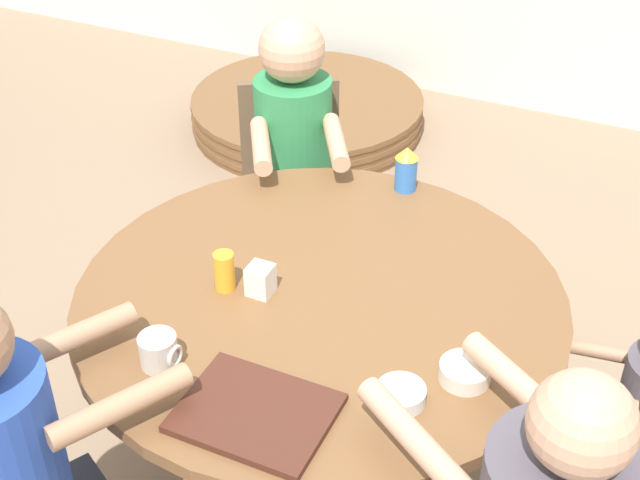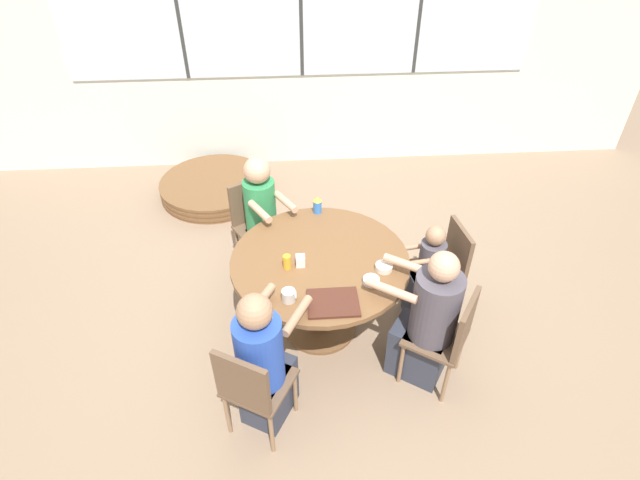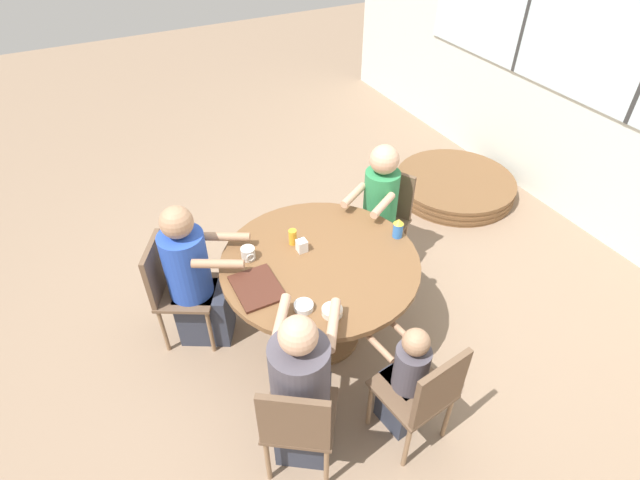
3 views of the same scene
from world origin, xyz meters
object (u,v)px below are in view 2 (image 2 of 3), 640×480
object	(u,v)px
chair_for_man_teal_shirt	(450,334)
bowl_white_shallow	(384,267)
chair_for_man_blue_shirt	(255,218)
chair_for_woman_green_shirt	(251,386)
bowl_cereal	(371,281)
person_man_blue_shirt	(263,222)
person_woman_green_shirt	(264,365)
folded_table_stack	(215,187)
sippy_cup	(317,205)
coffee_mug	(289,296)
milk_carton_small	(300,261)
person_toddler	(426,275)
juice_glass	(287,262)
chair_for_toddler	(445,264)
person_man_teal_shirt	(427,323)

from	to	relation	value
chair_for_man_teal_shirt	bowl_white_shallow	distance (m)	0.65
chair_for_man_blue_shirt	chair_for_woman_green_shirt	bearing A→B (deg)	60.27
bowl_cereal	chair_for_man_teal_shirt	bearing A→B (deg)	-29.56
chair_for_man_blue_shirt	person_man_blue_shirt	world-z (taller)	person_man_blue_shirt
person_woman_green_shirt	person_man_blue_shirt	world-z (taller)	person_man_blue_shirt
person_woman_green_shirt	folded_table_stack	size ratio (longest dim) A/B	0.95
person_woman_green_shirt	chair_for_woman_green_shirt	bearing A→B (deg)	-90.00
chair_for_man_teal_shirt	sippy_cup	distance (m)	1.50
coffee_mug	sippy_cup	distance (m)	1.06
coffee_mug	milk_carton_small	size ratio (longest dim) A/B	1.17
chair_for_man_teal_shirt	person_toddler	size ratio (longest dim) A/B	0.95
sippy_cup	milk_carton_small	distance (m)	0.70
person_man_blue_shirt	chair_for_woman_green_shirt	bearing A→B (deg)	57.58
person_toddler	sippy_cup	size ratio (longest dim) A/B	6.00
milk_carton_small	person_toddler	bearing A→B (deg)	10.20
juice_glass	chair_for_woman_green_shirt	bearing A→B (deg)	-107.05
chair_for_toddler	sippy_cup	xyz separation A→B (m)	(-1.02, 0.47, 0.32)
coffee_mug	milk_carton_small	world-z (taller)	milk_carton_small
person_man_blue_shirt	coffee_mug	xyz separation A→B (m)	(0.21, -1.18, 0.24)
chair_for_man_blue_shirt	chair_for_man_teal_shirt	size ratio (longest dim) A/B	1.00
chair_for_man_blue_shirt	person_woman_green_shirt	world-z (taller)	person_woman_green_shirt
person_woman_green_shirt	person_man_teal_shirt	size ratio (longest dim) A/B	0.99
sippy_cup	chair_for_woman_green_shirt	bearing A→B (deg)	-108.97
juice_glass	milk_carton_small	distance (m)	0.10
chair_for_toddler	chair_for_man_teal_shirt	bearing A→B (deg)	159.06
chair_for_woman_green_shirt	chair_for_man_teal_shirt	distance (m)	1.41
person_man_teal_shirt	sippy_cup	size ratio (longest dim) A/B	7.81
person_toddler	person_man_teal_shirt	bearing A→B (deg)	158.31
sippy_cup	folded_table_stack	size ratio (longest dim) A/B	0.12
juice_glass	bowl_cereal	distance (m)	0.63
juice_glass	coffee_mug	bearing A→B (deg)	-88.95
chair_for_man_teal_shirt	milk_carton_small	xyz separation A→B (m)	(-1.02, 0.52, 0.29)
chair_for_woman_green_shirt	chair_for_man_blue_shirt	world-z (taller)	same
milk_carton_small	juice_glass	bearing A→B (deg)	-167.38
chair_for_toddler	person_toddler	distance (m)	0.18
chair_for_man_teal_shirt	person_man_blue_shirt	bearing A→B (deg)	78.45
chair_for_woman_green_shirt	person_woman_green_shirt	xyz separation A→B (m)	(0.08, 0.14, 0.02)
chair_for_woman_green_shirt	sippy_cup	bearing A→B (deg)	99.72
person_woman_green_shirt	sippy_cup	size ratio (longest dim) A/B	7.75
chair_for_woman_green_shirt	juice_glass	distance (m)	0.92
chair_for_woman_green_shirt	chair_for_man_teal_shirt	xyz separation A→B (m)	(1.37, 0.33, 0.00)
person_toddler	bowl_cereal	distance (m)	0.77
chair_for_man_teal_shirt	milk_carton_small	distance (m)	1.18
person_man_teal_shirt	juice_glass	size ratio (longest dim) A/B	10.46
person_woman_green_shirt	bowl_white_shallow	bearing A→B (deg)	63.86
chair_for_man_blue_shirt	person_man_blue_shirt	bearing A→B (deg)	90.00
chair_for_woman_green_shirt	chair_for_man_blue_shirt	distance (m)	1.82
sippy_cup	juice_glass	distance (m)	0.75
bowl_white_shallow	person_toddler	bearing A→B (deg)	32.99
folded_table_stack	chair_for_woman_green_shirt	bearing A→B (deg)	-79.53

